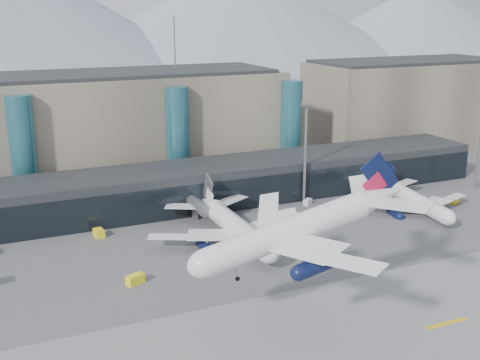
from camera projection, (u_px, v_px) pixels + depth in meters
name	position (u px, v px, depth m)	size (l,w,h in m)	color
ground	(290.00, 307.00, 100.56)	(900.00, 900.00, 0.00)	#515154
runway_strip	(339.00, 351.00, 87.37)	(400.00, 40.00, 0.04)	slate
runway_markings	(339.00, 351.00, 87.36)	(128.00, 1.00, 0.02)	gold
concourse	(180.00, 188.00, 149.93)	(170.00, 27.00, 10.00)	black
terminal_main	(56.00, 131.00, 165.70)	(130.00, 30.00, 31.00)	gray
terminal_east	(406.00, 104.00, 212.37)	(70.00, 30.00, 31.00)	gray
teal_towers	(104.00, 144.00, 155.93)	(116.40, 19.40, 46.00)	#296673
mountain_ridge	(57.00, 11.00, 428.21)	(910.00, 400.00, 110.00)	gray
lightmast_mid	(305.00, 148.00, 150.45)	(3.00, 1.20, 25.60)	slate
hero_jet	(308.00, 219.00, 89.39)	(36.42, 37.41, 12.05)	silver
jet_parked_mid	(231.00, 217.00, 129.10)	(39.20, 37.79, 12.62)	silver
jet_parked_right	(412.00, 194.00, 147.87)	(32.66, 32.72, 10.61)	silver
veh_b	(99.00, 233.00, 131.06)	(2.97, 1.83, 1.72)	yellow
veh_c	(252.00, 244.00, 124.42)	(4.12, 2.18, 2.29)	#4C4D51
veh_d	(308.00, 202.00, 152.45)	(2.55, 1.36, 1.46)	silver
veh_e	(454.00, 199.00, 153.93)	(3.36, 1.90, 1.90)	yellow
veh_g	(243.00, 229.00, 133.61)	(2.48, 1.45, 1.45)	silver
veh_h	(135.00, 279.00, 108.59)	(3.25, 1.71, 1.79)	yellow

